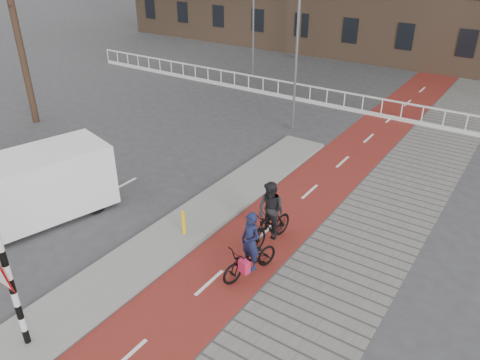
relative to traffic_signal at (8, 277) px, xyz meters
The scene contains 14 objects.
ground 2.90m from the traffic_signal, 73.47° to the left, with size 120.00×120.00×0.00m, color #38383A.
bike_lane 12.36m from the traffic_signal, 80.09° to the left, with size 2.50×60.00×0.01m, color maroon.
sidewalk 13.13m from the traffic_signal, 67.82° to the left, with size 3.00×60.00×0.01m, color slate.
curb_island 6.32m from the traffic_signal, 90.95° to the left, with size 1.80×16.00×0.12m, color gray.
traffic_signal is the anchor object (origin of this frame).
bollard 5.53m from the traffic_signal, 88.50° to the left, with size 0.12×0.12×0.78m, color yellow.
cyclist_near 5.83m from the traffic_signal, 60.25° to the left, with size 1.13×1.96×1.94m.
cyclist_far 7.07m from the traffic_signal, 69.05° to the left, with size 0.95×1.94×2.02m.
van 5.65m from the traffic_signal, 143.94° to the left, with size 3.34×5.53×2.22m.
railing 19.60m from the traffic_signal, 103.02° to the left, with size 28.00×0.10×0.99m.
tree_left 15.34m from the traffic_signal, 144.34° to the left, with size 0.31×0.31×8.05m, color black.
tree_mid 28.86m from the traffic_signal, 105.53° to the left, with size 0.23×0.23×7.09m, color black.
streetlight_near 15.18m from the traffic_signal, 94.97° to the left, with size 0.12×0.12×7.28m, color slate.
streetlight_left 23.67m from the traffic_signal, 110.08° to the left, with size 0.12×0.12×8.19m, color slate.
Camera 1 is at (7.64, -5.65, 8.30)m, focal length 35.00 mm.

